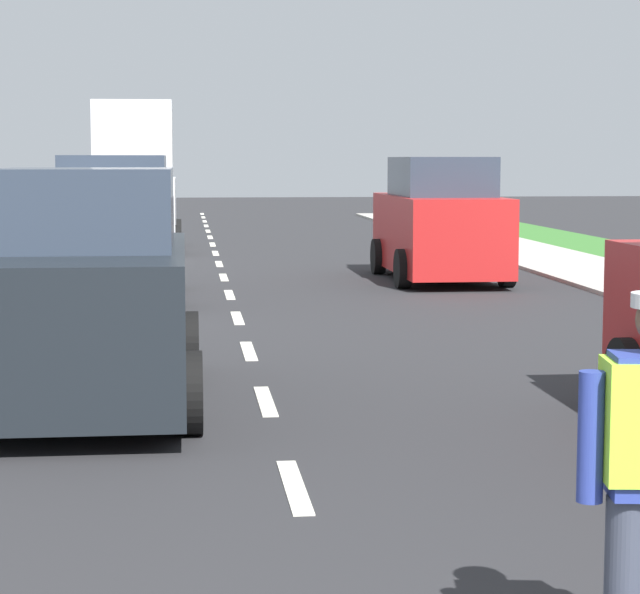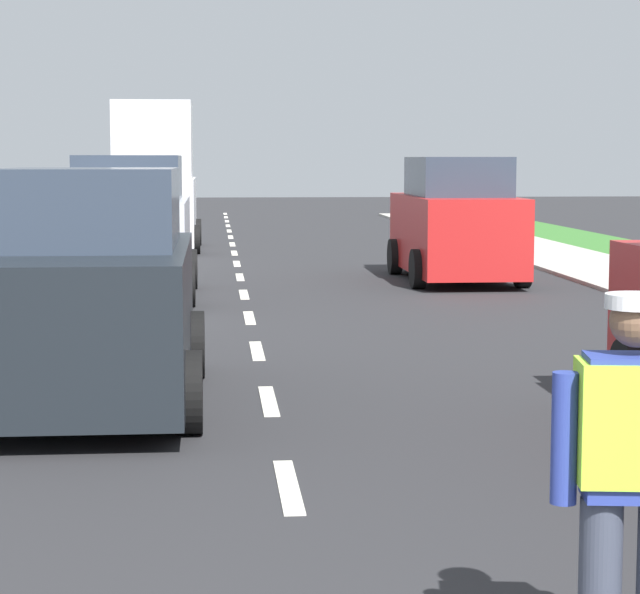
# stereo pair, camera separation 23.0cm
# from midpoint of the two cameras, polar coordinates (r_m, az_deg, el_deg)

# --- Properties ---
(ground_plane) EXTENTS (96.00, 96.00, 0.00)m
(ground_plane) POSITION_cam_midpoint_polar(r_m,az_deg,el_deg) (23.63, -4.74, 0.96)
(ground_plane) COLOR #28282B
(lane_center_line) EXTENTS (0.14, 46.40, 0.01)m
(lane_center_line) POSITION_cam_midpoint_polar(r_m,az_deg,el_deg) (27.81, -4.97, 1.78)
(lane_center_line) COLOR silver
(lane_center_line) RESTS_ON ground
(delivery_truck) EXTENTS (2.16, 4.60, 3.54)m
(delivery_truck) POSITION_cam_midpoint_polar(r_m,az_deg,el_deg) (30.38, -8.66, 5.14)
(delivery_truck) COLOR silver
(delivery_truck) RESTS_ON ground
(car_parked_far) EXTENTS (2.04, 4.35, 2.24)m
(car_parked_far) POSITION_cam_midpoint_polar(r_m,az_deg,el_deg) (22.76, 5.22, 3.39)
(car_parked_far) COLOR red
(car_parked_far) RESTS_ON ground
(car_oncoming_second) EXTENTS (2.09, 4.18, 2.27)m
(car_oncoming_second) POSITION_cam_midpoint_polar(r_m,az_deg,el_deg) (20.06, -9.69, 2.96)
(car_oncoming_second) COLOR silver
(car_oncoming_second) RESTS_ON ground
(car_oncoming_lead) EXTENTS (2.02, 4.22, 2.13)m
(car_oncoming_lead) POSITION_cam_midpoint_polar(r_m,az_deg,el_deg) (11.37, -11.21, 0.05)
(car_oncoming_lead) COLOR black
(car_oncoming_lead) RESTS_ON ground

